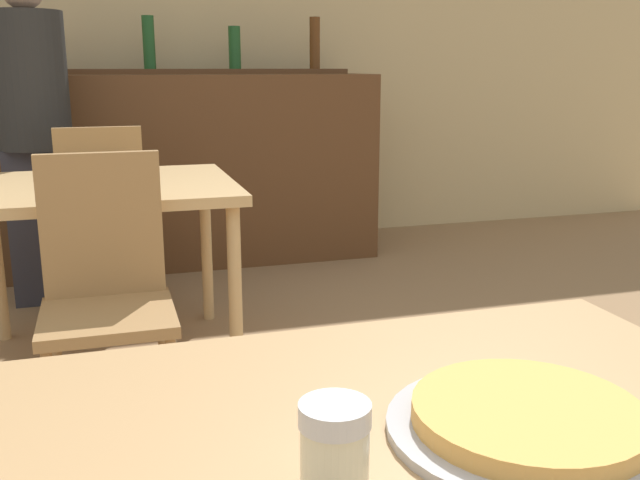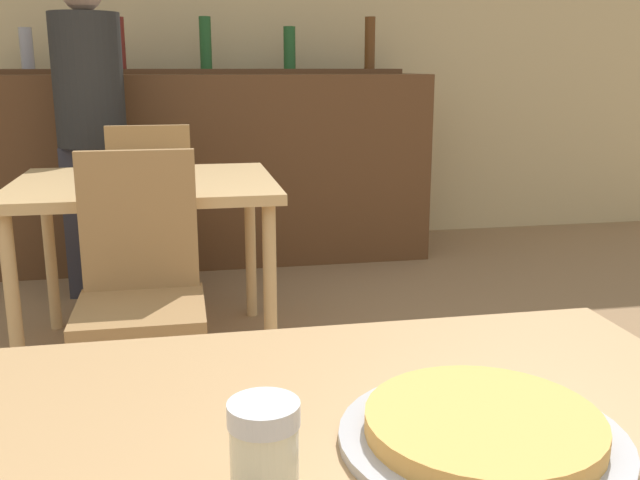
% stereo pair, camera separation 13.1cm
% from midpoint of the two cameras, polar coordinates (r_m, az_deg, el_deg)
% --- Properties ---
extents(wall_back, '(8.00, 0.05, 2.80)m').
position_cam_midpoint_polar(wall_back, '(4.83, -14.69, 16.11)').
color(wall_back, '#D1B784').
rests_on(wall_back, ground_plane).
extents(dining_table_far, '(1.02, 0.87, 0.73)m').
position_cam_midpoint_polar(dining_table_far, '(2.90, -18.34, 2.77)').
color(dining_table_far, tan).
rests_on(dining_table_far, ground_plane).
extents(bar_counter, '(2.60, 0.56, 1.12)m').
position_cam_midpoint_polar(bar_counter, '(4.36, -13.72, 5.37)').
color(bar_counter, brown).
rests_on(bar_counter, ground_plane).
extents(bar_back_shelf, '(2.39, 0.24, 0.34)m').
position_cam_midpoint_polar(bar_back_shelf, '(4.46, -14.44, 13.53)').
color(bar_back_shelf, brown).
rests_on(bar_back_shelf, bar_counter).
extents(chair_far_side_front, '(0.40, 0.40, 0.90)m').
position_cam_midpoint_polar(chair_far_side_front, '(2.35, -18.33, -3.18)').
color(chair_far_side_front, olive).
rests_on(chair_far_side_front, ground_plane).
extents(chair_far_side_back, '(0.40, 0.40, 0.90)m').
position_cam_midpoint_polar(chair_far_side_back, '(3.52, -18.00, 2.32)').
color(chair_far_side_back, olive).
rests_on(chair_far_side_back, ground_plane).
extents(pizza_tray, '(0.32, 0.32, 0.04)m').
position_cam_midpoint_polar(pizza_tray, '(0.86, 11.99, -14.06)').
color(pizza_tray, '#A3A3A8').
rests_on(pizza_tray, dining_table_near).
extents(cheese_shaker, '(0.07, 0.07, 0.10)m').
position_cam_midpoint_polar(cheese_shaker, '(0.71, -4.32, -16.66)').
color(cheese_shaker, beige).
rests_on(cheese_shaker, dining_table_near).
extents(person_standing, '(0.34, 0.34, 1.62)m').
position_cam_midpoint_polar(person_standing, '(3.76, -22.78, 8.25)').
color(person_standing, '#2D2D38').
rests_on(person_standing, ground_plane).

